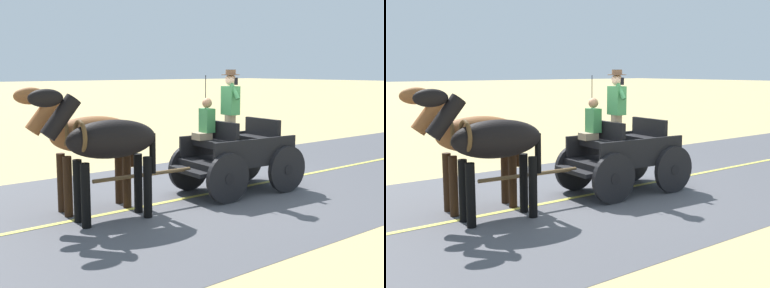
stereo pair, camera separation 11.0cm
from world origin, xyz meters
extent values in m
plane|color=tan|center=(0.00, 0.00, 0.00)|extent=(200.00, 200.00, 0.00)
cube|color=#4C4C51|center=(0.00, 0.00, 0.00)|extent=(6.72, 160.00, 0.01)
cube|color=#DBCC4C|center=(0.00, 0.00, 0.01)|extent=(0.12, 160.00, 0.00)
cube|color=black|center=(-0.18, -0.27, 0.66)|extent=(1.34, 2.27, 0.12)
cube|color=black|center=(-0.75, -0.23, 0.94)|extent=(0.20, 2.09, 0.44)
cube|color=black|center=(0.39, -0.30, 0.94)|extent=(0.20, 2.09, 0.44)
cube|color=black|center=(-0.10, 0.95, 0.56)|extent=(1.09, 0.31, 0.08)
cube|color=black|center=(-0.26, -1.46, 0.48)|extent=(0.73, 0.25, 0.06)
cube|color=black|center=(-0.14, 0.34, 1.04)|extent=(1.04, 0.43, 0.14)
cube|color=black|center=(-0.15, 0.16, 1.26)|extent=(1.02, 0.15, 0.44)
cube|color=black|center=(-0.21, -0.76, 1.04)|extent=(1.04, 0.43, 0.14)
cube|color=black|center=(-0.23, -0.94, 1.26)|extent=(1.02, 0.15, 0.44)
cylinder|color=black|center=(-0.78, 0.54, 0.48)|extent=(0.16, 0.96, 0.96)
cylinder|color=black|center=(-0.78, 0.54, 0.48)|extent=(0.13, 0.22, 0.21)
cylinder|color=black|center=(0.52, 0.46, 0.48)|extent=(0.16, 0.96, 0.96)
cylinder|color=black|center=(0.52, 0.46, 0.48)|extent=(0.13, 0.22, 0.21)
cylinder|color=black|center=(-0.88, -0.99, 0.48)|extent=(0.16, 0.96, 0.96)
cylinder|color=black|center=(-0.88, -0.99, 0.48)|extent=(0.13, 0.22, 0.21)
cylinder|color=black|center=(0.42, -1.08, 0.48)|extent=(0.16, 0.96, 0.96)
cylinder|color=black|center=(0.42, -1.08, 0.48)|extent=(0.13, 0.22, 0.21)
cylinder|color=brown|center=(-0.04, 1.93, 0.61)|extent=(0.20, 2.00, 0.07)
cylinder|color=black|center=(0.16, 0.32, 1.74)|extent=(0.02, 0.02, 1.30)
cylinder|color=#998466|center=(-0.31, 0.07, 1.17)|extent=(0.22, 0.22, 0.90)
cube|color=#387F47|center=(-0.31, 0.07, 1.90)|extent=(0.35, 0.24, 0.56)
sphere|color=beige|center=(-0.31, 0.07, 2.30)|extent=(0.22, 0.22, 0.22)
cylinder|color=#473323|center=(-0.31, 0.07, 2.40)|extent=(0.36, 0.36, 0.01)
cylinder|color=#473323|center=(-0.31, 0.07, 2.45)|extent=(0.20, 0.20, 0.10)
cylinder|color=#387F47|center=(-0.49, 0.12, 2.08)|extent=(0.27, 0.10, 0.32)
cube|color=black|center=(-0.55, 0.15, 2.28)|extent=(0.02, 0.07, 0.14)
cube|color=#998466|center=(0.11, 0.44, 1.18)|extent=(0.30, 0.34, 0.14)
cube|color=#387F47|center=(0.11, 0.32, 1.49)|extent=(0.31, 0.22, 0.48)
sphere|color=#9E7051|center=(0.11, 0.32, 1.84)|extent=(0.20, 0.20, 0.20)
ellipsoid|color=black|center=(-0.36, 2.75, 1.37)|extent=(0.74, 1.61, 0.64)
cylinder|color=black|center=(-0.48, 3.31, 0.53)|extent=(0.15, 0.15, 1.05)
cylinder|color=black|center=(-0.12, 3.27, 0.53)|extent=(0.15, 0.15, 1.05)
cylinder|color=black|center=(-0.61, 2.23, 0.53)|extent=(0.15, 0.15, 1.05)
cylinder|color=black|center=(-0.25, 2.19, 0.53)|extent=(0.15, 0.15, 1.05)
cylinder|color=black|center=(-0.27, 3.59, 1.77)|extent=(0.33, 0.67, 0.73)
ellipsoid|color=black|center=(-0.24, 3.81, 2.07)|extent=(0.28, 0.56, 0.28)
cube|color=black|center=(-0.27, 3.57, 1.81)|extent=(0.12, 0.51, 0.56)
cylinder|color=black|center=(-0.45, 2.01, 1.07)|extent=(0.11, 0.11, 0.70)
torus|color=brown|center=(-0.30, 3.29, 1.45)|extent=(0.55, 0.13, 0.55)
ellipsoid|color=brown|center=(0.39, 2.70, 1.37)|extent=(0.74, 1.62, 0.64)
cylinder|color=black|center=(0.27, 3.27, 0.53)|extent=(0.15, 0.15, 1.05)
cylinder|color=black|center=(0.64, 3.22, 0.53)|extent=(0.15, 0.15, 1.05)
cylinder|color=black|center=(0.14, 2.18, 0.53)|extent=(0.15, 0.15, 1.05)
cylinder|color=black|center=(0.50, 2.14, 0.53)|extent=(0.15, 0.15, 1.05)
cylinder|color=brown|center=(0.49, 3.54, 1.77)|extent=(0.34, 0.67, 0.73)
ellipsoid|color=brown|center=(0.52, 3.76, 2.07)|extent=(0.28, 0.56, 0.28)
cube|color=black|center=(0.49, 3.52, 1.81)|extent=(0.12, 0.51, 0.56)
cylinder|color=black|center=(0.30, 1.97, 1.07)|extent=(0.11, 0.11, 0.70)
torus|color=brown|center=(0.46, 3.24, 1.45)|extent=(0.55, 0.14, 0.55)
camera|label=1|loc=(-7.58, 6.81, 2.50)|focal=47.11mm
camera|label=2|loc=(-7.65, 6.72, 2.50)|focal=47.11mm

